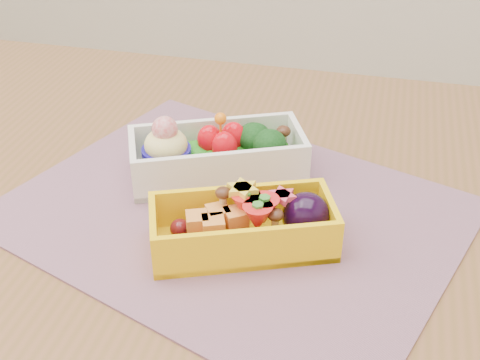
% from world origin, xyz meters
% --- Properties ---
extents(table, '(1.20, 0.80, 0.75)m').
position_xyz_m(table, '(0.00, 0.00, 0.65)').
color(table, brown).
rests_on(table, ground).
extents(placemat, '(0.54, 0.48, 0.00)m').
position_xyz_m(placemat, '(0.04, 0.00, 0.75)').
color(placemat, gray).
rests_on(placemat, table).
extents(bento_white, '(0.21, 0.16, 0.08)m').
position_xyz_m(bento_white, '(0.01, 0.07, 0.78)').
color(bento_white, white).
rests_on(bento_white, placemat).
extents(bento_yellow, '(0.19, 0.14, 0.06)m').
position_xyz_m(bento_yellow, '(0.07, -0.05, 0.78)').
color(bento_yellow, yellow).
rests_on(bento_yellow, placemat).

